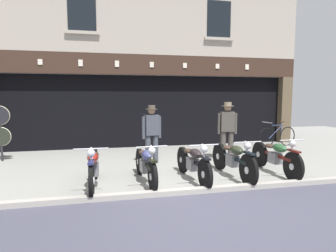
% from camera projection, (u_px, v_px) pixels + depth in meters
% --- Properties ---
extents(ground, '(23.28, 22.00, 0.18)m').
position_uv_depth(ground, '(216.00, 218.00, 4.47)').
color(ground, gray).
extents(shop_facade, '(11.58, 4.42, 6.13)m').
position_uv_depth(shop_facade, '(144.00, 100.00, 12.06)').
color(shop_facade, black).
rests_on(shop_facade, ground).
extents(motorcycle_left, '(0.62, 2.01, 0.93)m').
position_uv_depth(motorcycle_left, '(94.00, 167.00, 5.82)').
color(motorcycle_left, black).
rests_on(motorcycle_left, ground).
extents(motorcycle_center_left, '(0.62, 1.96, 0.91)m').
position_uv_depth(motorcycle_center_left, '(146.00, 164.00, 6.13)').
color(motorcycle_center_left, black).
rests_on(motorcycle_center_left, ground).
extents(motorcycle_center, '(0.62, 1.99, 0.91)m').
position_uv_depth(motorcycle_center, '(193.00, 162.00, 6.28)').
color(motorcycle_center, black).
rests_on(motorcycle_center, ground).
extents(motorcycle_center_right, '(0.62, 2.10, 0.93)m').
position_uv_depth(motorcycle_center_right, '(233.00, 159.00, 6.52)').
color(motorcycle_center_right, black).
rests_on(motorcycle_center_right, ground).
extents(motorcycle_right, '(0.62, 2.03, 0.93)m').
position_uv_depth(motorcycle_right, '(276.00, 156.00, 6.85)').
color(motorcycle_right, black).
rests_on(motorcycle_right, ground).
extents(salesman_left, '(0.55, 0.33, 1.61)m').
position_uv_depth(salesman_left, '(152.00, 131.00, 7.87)').
color(salesman_left, '#3D424C').
rests_on(salesman_left, ground).
extents(shopkeeper_center, '(0.55, 0.34, 1.69)m').
position_uv_depth(shopkeeper_center, '(227.00, 128.00, 8.26)').
color(shopkeeper_center, '#47423D').
rests_on(shopkeeper_center, ground).
extents(tyre_sign_pole, '(0.55, 0.06, 1.71)m').
position_uv_depth(tyre_sign_pole, '(0.00, 127.00, 8.08)').
color(tyre_sign_pole, '#232328').
rests_on(tyre_sign_pole, ground).
extents(advert_board_near, '(0.84, 0.03, 1.02)m').
position_uv_depth(advert_board_near, '(193.00, 96.00, 10.82)').
color(advert_board_near, silver).
extents(leaning_bicycle, '(1.72, 0.51, 0.96)m').
position_uv_depth(leaning_bicycle, '(277.00, 136.00, 10.55)').
color(leaning_bicycle, black).
rests_on(leaning_bicycle, ground).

